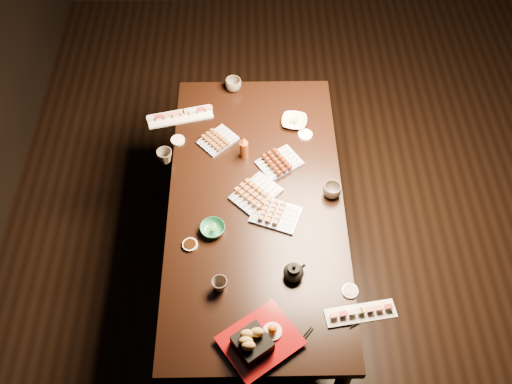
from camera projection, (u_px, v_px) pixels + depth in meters
ground at (310, 230)px, 3.72m from camera, size 5.00×5.00×0.00m
dining_table at (256, 240)px, 3.23m from camera, size 1.35×1.98×0.75m
sushi_platter_near at (361, 312)px, 2.55m from camera, size 0.33×0.14×0.04m
sushi_platter_far at (180, 115)px, 3.27m from camera, size 0.38×0.19×0.05m
yakitori_plate_center at (256, 192)px, 2.93m from camera, size 0.29×0.29×0.06m
yakitori_plate_right at (276, 212)px, 2.85m from camera, size 0.28×0.24×0.06m
yakitori_plate_left at (218, 138)px, 3.16m from camera, size 0.24×0.24×0.05m
tsukune_plate at (280, 161)px, 3.06m from camera, size 0.27×0.25×0.06m
edamame_bowl_green at (213, 229)px, 2.81m from camera, size 0.12×0.12×0.04m
edamame_bowl_cream at (294, 122)px, 3.24m from camera, size 0.16×0.16×0.03m
tempura_tray at (260, 337)px, 2.44m from camera, size 0.41×0.39×0.12m
teacup_near_left at (220, 285)px, 2.61m from camera, size 0.09×0.09×0.07m
teacup_mid_right at (332, 191)px, 2.93m from camera, size 0.11×0.11×0.08m
teacup_far_left at (165, 156)px, 3.06m from camera, size 0.09×0.09×0.08m
teacup_far_right at (233, 85)px, 3.39m from camera, size 0.13×0.13×0.08m
teapot at (294, 271)px, 2.64m from camera, size 0.16×0.16×0.10m
condiment_bottle at (244, 147)px, 3.05m from camera, size 0.05×0.05×0.15m
sauce_dish_west at (190, 245)px, 2.77m from camera, size 0.10×0.10×0.01m
sauce_dish_east at (305, 135)px, 3.20m from camera, size 0.10×0.10×0.01m
sauce_dish_se at (350, 291)px, 2.62m from camera, size 0.10×0.10×0.01m
sauce_dish_nw at (178, 140)px, 3.17m from camera, size 0.11×0.11×0.01m
chopsticks_near at (299, 345)px, 2.47m from camera, size 0.15×0.17×0.01m
chopsticks_se at (371, 314)px, 2.56m from camera, size 0.22×0.13×0.01m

